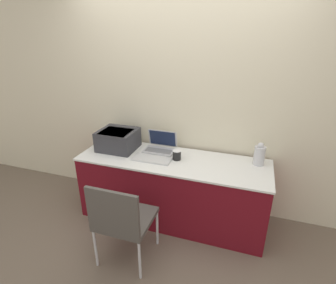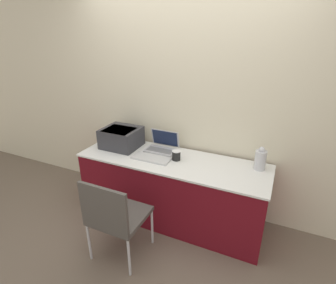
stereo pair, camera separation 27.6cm
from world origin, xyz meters
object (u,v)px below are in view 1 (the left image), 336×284
coffee_cup (177,155)px  laptop_left (160,146)px  external_keyboard (152,159)px  metal_pitcher (259,155)px  printer (118,139)px  chair (122,218)px

coffee_cup → laptop_left: bearing=146.2°
external_keyboard → metal_pitcher: bearing=13.3°
laptop_left → external_keyboard: (-0.00, -0.26, -0.04)m
printer → chair: size_ratio=0.49×
laptop_left → coffee_cup: laptop_left is taller
printer → metal_pitcher: (1.54, 0.11, -0.01)m
printer → coffee_cup: bearing=-4.1°
coffee_cup → chair: size_ratio=0.12×
laptop_left → external_keyboard: laptop_left is taller
external_keyboard → coffee_cup: coffee_cup is taller
printer → chair: printer is taller
external_keyboard → chair: 0.72m
printer → laptop_left: 0.49m
printer → laptop_left: size_ratio=1.21×
metal_pitcher → chair: metal_pitcher is taller
laptop_left → printer: bearing=-166.6°
printer → metal_pitcher: metal_pitcher is taller
printer → external_keyboard: size_ratio=1.00×
external_keyboard → coffee_cup: bearing=21.2°
laptop_left → metal_pitcher: 1.07m
laptop_left → metal_pitcher: size_ratio=1.43×
external_keyboard → metal_pitcher: 1.11m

